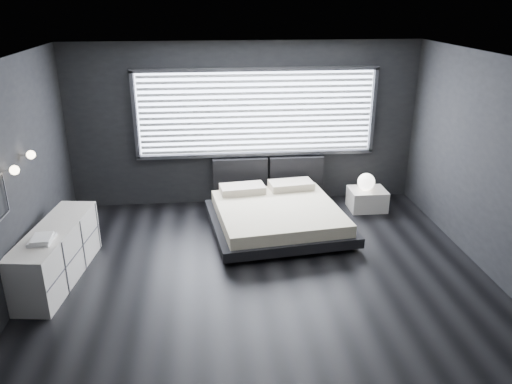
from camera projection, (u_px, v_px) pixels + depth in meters
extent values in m
plane|color=black|center=(263.00, 279.00, 6.55)|extent=(6.00, 6.00, 0.00)
plane|color=white|center=(264.00, 61.00, 5.52)|extent=(6.00, 6.00, 0.00)
cube|color=black|center=(245.00, 125.00, 8.58)|extent=(6.00, 0.04, 2.80)
cube|color=black|center=(308.00, 313.00, 3.49)|extent=(6.00, 0.04, 2.80)
cube|color=black|center=(5.00, 188.00, 5.75)|extent=(0.04, 5.50, 2.80)
cube|color=black|center=(498.00, 171.00, 6.32)|extent=(0.04, 5.50, 2.80)
cube|color=white|center=(256.00, 113.00, 8.51)|extent=(4.00, 0.02, 1.38)
cube|color=#47474C|center=(135.00, 116.00, 8.28)|extent=(0.06, 0.08, 1.48)
cube|color=#47474C|center=(373.00, 111.00, 8.67)|extent=(0.06, 0.08, 1.48)
cube|color=#47474C|center=(257.00, 69.00, 8.21)|extent=(4.14, 0.08, 0.06)
cube|color=#47474C|center=(257.00, 154.00, 8.75)|extent=(4.14, 0.08, 0.06)
cube|color=silver|center=(257.00, 114.00, 8.45)|extent=(3.94, 0.03, 1.32)
cube|color=black|center=(240.00, 173.00, 8.78)|extent=(0.96, 0.16, 0.52)
cube|color=black|center=(296.00, 171.00, 8.87)|extent=(0.96, 0.16, 0.52)
cylinder|color=silver|center=(8.00, 170.00, 5.73)|extent=(0.10, 0.02, 0.02)
sphere|color=#FFE5B7|center=(14.00, 170.00, 5.74)|extent=(0.11, 0.11, 0.11)
cylinder|color=silver|center=(25.00, 155.00, 6.29)|extent=(0.10, 0.02, 0.02)
sphere|color=#FFE5B7|center=(31.00, 155.00, 6.29)|extent=(0.11, 0.11, 0.11)
cube|color=#47474C|center=(2.00, 219.00, 5.57)|extent=(0.01, 0.46, 0.02)
cube|color=#47474C|center=(6.00, 192.00, 5.70)|extent=(0.01, 0.02, 0.46)
cube|color=black|center=(231.00, 259.00, 6.99)|extent=(0.12, 0.12, 0.07)
cube|color=black|center=(350.00, 246.00, 7.35)|extent=(0.12, 0.12, 0.07)
cube|color=black|center=(215.00, 214.00, 8.43)|extent=(0.12, 0.12, 0.07)
cube|color=black|center=(315.00, 205.00, 8.79)|extent=(0.12, 0.12, 0.07)
cube|color=black|center=(278.00, 222.00, 7.85)|extent=(2.28, 2.20, 0.15)
cube|color=beige|center=(278.00, 212.00, 7.79)|extent=(2.04, 2.04, 0.19)
cube|color=beige|center=(242.00, 189.00, 8.31)|extent=(0.77, 0.48, 0.12)
cube|color=beige|center=(291.00, 185.00, 8.48)|extent=(0.77, 0.48, 0.12)
cube|color=silver|center=(367.00, 199.00, 8.65)|extent=(0.62, 0.52, 0.36)
sphere|color=white|center=(366.00, 182.00, 8.52)|extent=(0.29, 0.29, 0.29)
cube|color=silver|center=(57.00, 254.00, 6.45)|extent=(0.74, 1.86, 0.72)
cube|color=#47474C|center=(76.00, 254.00, 6.44)|extent=(0.25, 1.77, 0.70)
cube|color=white|center=(42.00, 240.00, 5.98)|extent=(0.27, 0.35, 0.04)
cube|color=white|center=(42.00, 238.00, 5.95)|extent=(0.23, 0.31, 0.03)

